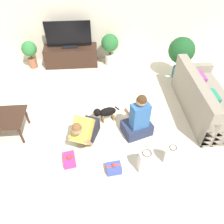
{
  "coord_description": "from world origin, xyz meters",
  "views": [
    {
      "loc": [
        0.28,
        -3.07,
        3.21
      ],
      "look_at": [
        0.51,
        -0.16,
        0.45
      ],
      "focal_mm": 35.0,
      "sensor_mm": 36.0,
      "label": 1
    }
  ],
  "objects": [
    {
      "name": "sofa_right",
      "position": [
        2.43,
        0.2,
        0.3
      ],
      "size": [
        0.83,
        1.93,
        0.84
      ],
      "rotation": [
        0.0,
        0.0,
        1.57
      ],
      "color": "gray",
      "rests_on": "ground_plane"
    },
    {
      "name": "potted_plant_back_left",
      "position": [
        -1.45,
        2.27,
        0.46
      ],
      "size": [
        0.38,
        0.38,
        0.73
      ],
      "color": "#A36042",
      "rests_on": "ground_plane"
    },
    {
      "name": "tv",
      "position": [
        -0.4,
        2.32,
        0.82
      ],
      "size": [
        1.14,
        0.2,
        0.68
      ],
      "color": "black",
      "rests_on": "tv_console"
    },
    {
      "name": "ground_plane",
      "position": [
        0.0,
        0.0,
        0.0
      ],
      "size": [
        16.0,
        16.0,
        0.0
      ],
      "primitive_type": "plane",
      "color": "beige"
    },
    {
      "name": "tv_console",
      "position": [
        -0.4,
        2.32,
        0.26
      ],
      "size": [
        1.39,
        0.48,
        0.52
      ],
      "color": "#382319",
      "rests_on": "ground_plane"
    },
    {
      "name": "person_sitting",
      "position": [
        0.98,
        -0.32,
        0.34
      ],
      "size": [
        0.62,
        0.58,
        0.96
      ],
      "rotation": [
        0.0,
        0.0,
        3.46
      ],
      "color": "#283351",
      "rests_on": "ground_plane"
    },
    {
      "name": "gift_bag_b",
      "position": [
        0.97,
        -1.12,
        0.22
      ],
      "size": [
        0.24,
        0.16,
        0.45
      ],
      "rotation": [
        0.0,
        0.0,
        0.12
      ],
      "color": "white",
      "rests_on": "ground_plane"
    },
    {
      "name": "potted_plant_corner_right",
      "position": [
        2.28,
        1.52,
        0.7
      ],
      "size": [
        0.62,
        0.62,
        1.04
      ],
      "color": "#336B84",
      "rests_on": "ground_plane"
    },
    {
      "name": "wall_back",
      "position": [
        0.0,
        2.63,
        1.3
      ],
      "size": [
        8.4,
        0.06,
        2.6
      ],
      "color": "silver",
      "rests_on": "ground_plane"
    },
    {
      "name": "coffee_table",
      "position": [
        -1.53,
        -0.13,
        0.39
      ],
      "size": [
        0.86,
        0.62,
        0.44
      ],
      "color": "#382319",
      "rests_on": "ground_plane"
    },
    {
      "name": "dog",
      "position": [
        0.38,
        0.07,
        0.23
      ],
      "size": [
        0.55,
        0.25,
        0.35
      ],
      "rotation": [
        0.0,
        0.0,
        4.96
      ],
      "color": "black",
      "rests_on": "ground_plane"
    },
    {
      "name": "person_kneeling",
      "position": [
        -0.0,
        -0.45,
        0.31
      ],
      "size": [
        0.56,
        0.78,
        0.73
      ],
      "rotation": [
        0.0,
        0.0,
        -0.37
      ],
      "color": "#23232D",
      "rests_on": "ground_plane"
    },
    {
      "name": "potted_plant_back_right",
      "position": [
        0.64,
        2.27,
        0.51
      ],
      "size": [
        0.45,
        0.45,
        0.84
      ],
      "color": "beige",
      "rests_on": "ground_plane"
    },
    {
      "name": "gift_box_b",
      "position": [
        -0.28,
        -0.88,
        0.06
      ],
      "size": [
        0.25,
        0.32,
        0.17
      ],
      "rotation": [
        0.0,
        0.0,
        0.18
      ],
      "color": "#CC3389",
      "rests_on": "ground_plane"
    },
    {
      "name": "gift_box_a",
      "position": [
        0.46,
        -1.12,
        0.08
      ],
      "size": [
        0.26,
        0.21,
        0.21
      ],
      "rotation": [
        0.0,
        0.0,
        0.12
      ],
      "color": "#3D51BC",
      "rests_on": "ground_plane"
    },
    {
      "name": "gift_bag_a",
      "position": [
        1.42,
        -1.01,
        0.2
      ],
      "size": [
        0.21,
        0.15,
        0.41
      ],
      "rotation": [
        0.0,
        0.0,
        -0.29
      ],
      "color": "white",
      "rests_on": "ground_plane"
    }
  ]
}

